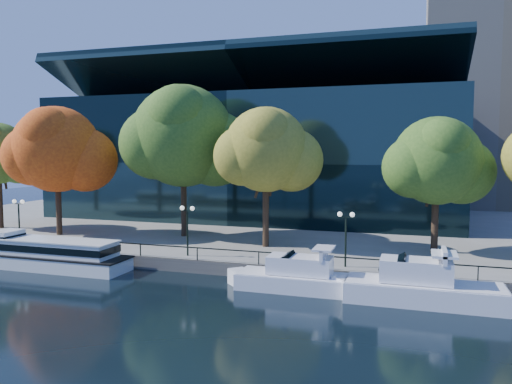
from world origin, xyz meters
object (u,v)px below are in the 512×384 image
(tree_2, at_px, (185,138))
(lamp_0, at_px, (19,211))
(tree_1, at_px, (58,151))
(lamp_1, at_px, (187,219))
(tour_boat, at_px, (44,253))
(tree_3, at_px, (267,152))
(lamp_2, at_px, (346,226))
(tree_4, at_px, (439,163))
(cruiser_near, at_px, (301,277))
(cruiser_far, at_px, (416,285))

(tree_2, bearing_deg, lamp_0, -147.17)
(tree_1, xyz_separation_m, lamp_1, (16.51, -5.11, -5.41))
(tour_boat, relative_size, tree_1, 1.18)
(tree_3, xyz_separation_m, lamp_0, (-21.85, -5.53, -5.39))
(tree_1, relative_size, lamp_2, 3.19)
(tree_2, relative_size, tree_4, 1.32)
(tour_boat, relative_size, lamp_0, 3.76)
(cruiser_near, relative_size, lamp_0, 2.62)
(tree_3, bearing_deg, lamp_0, -165.79)
(tree_3, bearing_deg, tree_1, -178.87)
(tree_1, xyz_separation_m, lamp_2, (29.16, -5.11, -5.41))
(tree_2, xyz_separation_m, tree_3, (9.19, -2.64, -1.28))
(tour_boat, height_order, lamp_2, lamp_2)
(lamp_0, bearing_deg, tree_2, 32.83)
(tree_1, height_order, lamp_2, tree_1)
(tour_boat, distance_m, tree_4, 32.86)
(cruiser_far, distance_m, lamp_2, 7.04)
(lamp_2, bearing_deg, lamp_0, 180.00)
(tree_3, distance_m, lamp_2, 10.83)
(cruiser_far, xyz_separation_m, tree_1, (-34.08, 9.25, 8.28))
(tour_boat, distance_m, lamp_0, 7.37)
(tree_1, bearing_deg, cruiser_far, -15.19)
(tree_1, bearing_deg, lamp_2, -9.93)
(tree_4, bearing_deg, tour_boat, -159.98)
(tree_1, height_order, tree_3, tree_1)
(cruiser_near, distance_m, lamp_2, 5.37)
(tree_2, bearing_deg, lamp_1, -63.16)
(cruiser_near, bearing_deg, cruiser_far, -3.78)
(lamp_2, bearing_deg, cruiser_far, -40.12)
(tree_3, distance_m, lamp_1, 9.23)
(tree_2, xyz_separation_m, lamp_1, (4.14, -8.17, -6.67))
(tour_boat, distance_m, cruiser_near, 21.13)
(cruiser_far, distance_m, tree_4, 13.77)
(tree_1, distance_m, tree_2, 12.81)
(tour_boat, distance_m, lamp_1, 11.88)
(tree_1, bearing_deg, cruiser_near, -18.20)
(tree_3, xyz_separation_m, tree_4, (14.08, 1.86, -0.90))
(cruiser_near, xyz_separation_m, tree_1, (-26.65, 8.76, 8.44))
(tree_1, height_order, lamp_0, tree_1)
(tree_4, bearing_deg, lamp_1, -158.87)
(tree_1, relative_size, tree_2, 0.87)
(cruiser_near, height_order, tree_1, tree_1)
(tree_2, height_order, tree_4, tree_2)
(tree_4, relative_size, lamp_1, 2.79)
(lamp_1, bearing_deg, tour_boat, -161.94)
(cruiser_far, relative_size, lamp_0, 2.66)
(tour_boat, bearing_deg, lamp_1, 18.06)
(cruiser_far, height_order, tree_4, tree_4)
(cruiser_near, bearing_deg, tour_boat, 179.81)
(cruiser_far, xyz_separation_m, tree_3, (-12.51, 9.68, 8.26))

